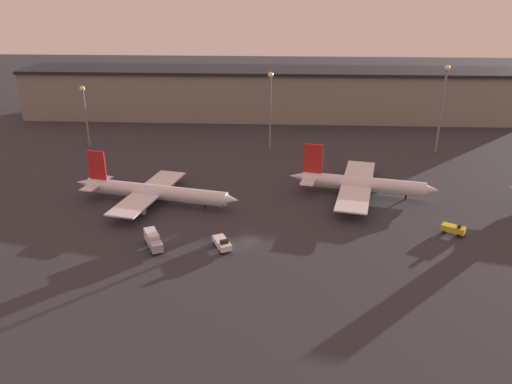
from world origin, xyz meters
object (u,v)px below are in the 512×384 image
airplane_1 (153,192)px  service_vehicle_1 (153,240)px  service_vehicle_2 (454,229)px  airplane_2 (361,184)px  service_vehicle_0 (222,243)px

airplane_1 → service_vehicle_1: 23.39m
service_vehicle_1 → service_vehicle_2: (64.39, 9.22, -0.42)m
airplane_1 → service_vehicle_2: size_ratio=8.33×
airplane_1 → service_vehicle_2: airplane_1 is taller
airplane_2 → service_vehicle_1: bearing=-134.8°
service_vehicle_0 → airplane_2: bearing=107.6°
airplane_2 → service_vehicle_1: (-46.99, -30.73, -1.35)m
service_vehicle_2 → airplane_2: bearing=160.4°
airplane_1 → service_vehicle_0: bearing=-36.7°
service_vehicle_1 → service_vehicle_2: 65.05m
airplane_1 → service_vehicle_0: airplane_1 is taller
airplane_1 → airplane_2: bearing=20.7°
service_vehicle_1 → airplane_2: bearing=96.2°
airplane_2 → service_vehicle_0: (-32.56, -30.65, -1.82)m
service_vehicle_0 → service_vehicle_1: 14.45m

